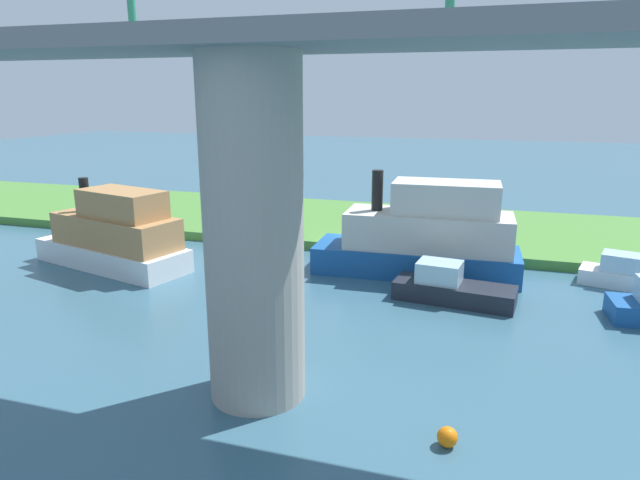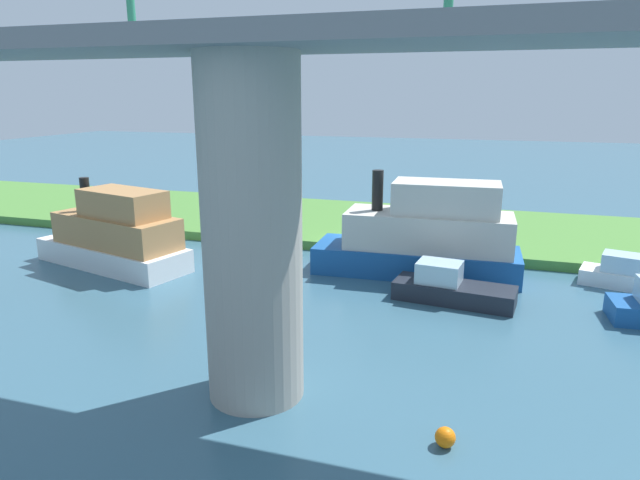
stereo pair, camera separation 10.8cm
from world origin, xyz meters
name	(u,v)px [view 1 (the left image)]	position (x,y,z in m)	size (l,w,h in m)	color
ground_plane	(362,255)	(0.00, 0.00, 0.00)	(160.00, 160.00, 0.00)	#386075
grassy_bank	(384,225)	(0.00, -6.00, 0.25)	(80.00, 12.00, 0.50)	#4C8438
bridge_pylon	(254,235)	(-0.37, 14.54, 4.62)	(2.65, 2.65, 9.25)	#9E998E
bridge_span	(248,28)	(-0.37, 14.53, 9.75)	(64.26, 4.30, 3.25)	slate
person_on_bank	(432,228)	(-3.33, -2.15, 1.20)	(0.49, 0.49, 1.39)	#2D334C
mooring_post	(281,225)	(4.94, -1.06, 1.03)	(0.20, 0.20, 1.05)	brown
houseboat_blue	(114,236)	(11.02, 5.59, 1.57)	(8.71, 4.80, 4.23)	white
skiff_small	(423,237)	(-3.40, 2.22, 1.78)	(9.52, 3.49, 4.81)	#195199
riverboat_paddlewheel	(631,276)	(-12.37, 1.49, 0.52)	(4.63, 2.62, 1.46)	white
motorboat_white	(450,287)	(-4.97, 5.51, 0.57)	(4.97, 2.25, 1.60)	#1E232D
marker_buoy	(447,437)	(-5.71, 15.52, 0.25)	(0.50, 0.50, 0.50)	orange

